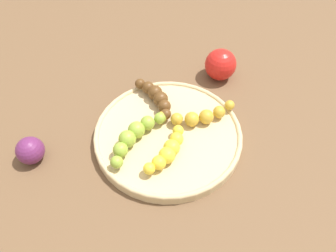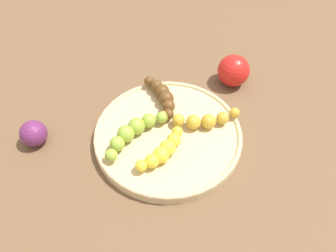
{
  "view_description": "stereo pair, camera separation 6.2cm",
  "coord_description": "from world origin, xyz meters",
  "px_view_note": "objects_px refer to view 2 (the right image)",
  "views": [
    {
      "loc": [
        -0.05,
        -0.4,
        0.52
      ],
      "look_at": [
        0.0,
        0.0,
        0.04
      ],
      "focal_mm": 34.84,
      "sensor_mm": 36.0,
      "label": 1
    },
    {
      "loc": [
        0.01,
        -0.4,
        0.52
      ],
      "look_at": [
        0.0,
        0.0,
        0.04
      ],
      "focal_mm": 34.84,
      "sensor_mm": 36.0,
      "label": 2
    }
  ],
  "objects_px": {
    "fruit_bowl": "(168,134)",
    "apple_red": "(234,71)",
    "banana_green": "(133,131)",
    "banana_overripe": "(163,96)",
    "plum_purple": "(34,133)",
    "banana_spotted": "(201,120)",
    "banana_yellow": "(164,150)"
  },
  "relations": [
    {
      "from": "banana_overripe",
      "to": "apple_red",
      "type": "xyz_separation_m",
      "value": [
        0.16,
        0.08,
        0.0
      ]
    },
    {
      "from": "fruit_bowl",
      "to": "banana_overripe",
      "type": "bearing_deg",
      "value": 98.73
    },
    {
      "from": "banana_green",
      "to": "banana_overripe",
      "type": "distance_m",
      "value": 0.11
    },
    {
      "from": "banana_spotted",
      "to": "apple_red",
      "type": "relative_size",
      "value": 2.23
    },
    {
      "from": "banana_spotted",
      "to": "fruit_bowl",
      "type": "bearing_deg",
      "value": -76.24
    },
    {
      "from": "banana_spotted",
      "to": "apple_red",
      "type": "distance_m",
      "value": 0.17
    },
    {
      "from": "fruit_bowl",
      "to": "apple_red",
      "type": "height_order",
      "value": "apple_red"
    },
    {
      "from": "banana_overripe",
      "to": "banana_spotted",
      "type": "bearing_deg",
      "value": -64.6
    },
    {
      "from": "fruit_bowl",
      "to": "banana_spotted",
      "type": "xyz_separation_m",
      "value": [
        0.06,
        0.02,
        0.02
      ]
    },
    {
      "from": "banana_green",
      "to": "plum_purple",
      "type": "xyz_separation_m",
      "value": [
        -0.19,
        -0.0,
        -0.01
      ]
    },
    {
      "from": "fruit_bowl",
      "to": "banana_green",
      "type": "distance_m",
      "value": 0.07
    },
    {
      "from": "banana_green",
      "to": "apple_red",
      "type": "xyz_separation_m",
      "value": [
        0.21,
        0.18,
        0.0
      ]
    },
    {
      "from": "banana_overripe",
      "to": "banana_yellow",
      "type": "bearing_deg",
      "value": -112.41
    },
    {
      "from": "plum_purple",
      "to": "banana_spotted",
      "type": "bearing_deg",
      "value": 6.25
    },
    {
      "from": "fruit_bowl",
      "to": "banana_green",
      "type": "bearing_deg",
      "value": -168.85
    },
    {
      "from": "banana_spotted",
      "to": "plum_purple",
      "type": "distance_m",
      "value": 0.32
    },
    {
      "from": "banana_green",
      "to": "banana_spotted",
      "type": "distance_m",
      "value": 0.13
    },
    {
      "from": "banana_yellow",
      "to": "apple_red",
      "type": "relative_size",
      "value": 1.37
    },
    {
      "from": "banana_overripe",
      "to": "apple_red",
      "type": "relative_size",
      "value": 1.63
    },
    {
      "from": "fruit_bowl",
      "to": "banana_yellow",
      "type": "xyz_separation_m",
      "value": [
        -0.01,
        -0.06,
        0.02
      ]
    },
    {
      "from": "banana_spotted",
      "to": "plum_purple",
      "type": "bearing_deg",
      "value": -88.53
    },
    {
      "from": "banana_yellow",
      "to": "plum_purple",
      "type": "bearing_deg",
      "value": -150.12
    },
    {
      "from": "banana_green",
      "to": "banana_spotted",
      "type": "relative_size",
      "value": 0.72
    },
    {
      "from": "banana_yellow",
      "to": "apple_red",
      "type": "distance_m",
      "value": 0.27
    },
    {
      "from": "banana_yellow",
      "to": "plum_purple",
      "type": "relative_size",
      "value": 1.9
    },
    {
      "from": "fruit_bowl",
      "to": "apple_red",
      "type": "relative_size",
      "value": 4.03
    },
    {
      "from": "banana_yellow",
      "to": "banana_spotted",
      "type": "xyz_separation_m",
      "value": [
        0.07,
        0.08,
        -0.0
      ]
    },
    {
      "from": "banana_spotted",
      "to": "banana_overripe",
      "type": "height_order",
      "value": "banana_overripe"
    },
    {
      "from": "fruit_bowl",
      "to": "banana_overripe",
      "type": "distance_m",
      "value": 0.09
    },
    {
      "from": "banana_yellow",
      "to": "banana_overripe",
      "type": "distance_m",
      "value": 0.14
    },
    {
      "from": "fruit_bowl",
      "to": "plum_purple",
      "type": "distance_m",
      "value": 0.26
    },
    {
      "from": "banana_green",
      "to": "banana_overripe",
      "type": "bearing_deg",
      "value": -74.71
    }
  ]
}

